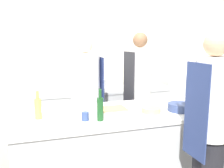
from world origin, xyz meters
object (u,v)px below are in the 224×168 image
chef_at_pass_far (139,95)px  bottle_vinegar (38,108)px  oven_range (178,99)px  bowl_mixing_large (180,107)px  chef_at_stove (86,103)px  bottle_wine (190,95)px  bottle_olive_oil (100,108)px  stockpot (97,84)px  cup (85,116)px  chef_at_prep_near (210,129)px  bowl_prep_small (151,110)px

chef_at_pass_far → bottle_vinegar: bearing=109.8°
oven_range → bowl_mixing_large: 2.26m
chef_at_stove → bottle_wine: size_ratio=9.19×
chef_at_pass_far → bottle_olive_oil: bearing=132.2°
bottle_olive_oil → bottle_wine: 1.41m
bottle_wine → stockpot: 1.43m
cup → stockpot: bearing=71.4°
oven_range → chef_at_pass_far: 1.70m
bottle_wine → bowl_mixing_large: bearing=-135.2°
chef_at_prep_near → chef_at_stove: chef_at_prep_near is taller
bowl_mixing_large → cup: (-1.08, -0.02, 0.00)m
stockpot → cup: bearing=-108.6°
oven_range → bowl_prep_small: size_ratio=4.95×
bowl_mixing_large → cup: same height
bottle_olive_oil → bottle_vinegar: bottle_olive_oil is taller
chef_at_pass_far → stockpot: chef_at_pass_far is taller
bowl_prep_small → cup: bearing=-175.9°
cup → bowl_prep_small: bearing=4.1°
chef_at_prep_near → chef_at_stove: bearing=29.4°
chef_at_prep_near → cup: chef_at_prep_near is taller
bottle_vinegar → bowl_prep_small: 1.19m
oven_range → bowl_prep_small: 2.42m
oven_range → bowl_mixing_large: size_ratio=3.90×
bottle_vinegar → bottle_wine: (1.91, 0.22, -0.04)m
chef_at_pass_far → stockpot: bearing=33.3°
bowl_prep_small → stockpot: size_ratio=0.69×
chef_at_pass_far → bottle_olive_oil: (-0.81, -0.93, 0.13)m
chef_at_stove → bottle_vinegar: size_ratio=6.03×
stockpot → oven_range: bearing=14.6°
bottle_vinegar → bottle_wine: bottle_vinegar is taller
chef_at_pass_far → bowl_mixing_large: size_ratio=6.75×
chef_at_stove → chef_at_pass_far: 0.77m
cup → chef_at_stove: bearing=77.8°
chef_at_stove → bowl_prep_small: (0.55, -0.82, 0.08)m
oven_range → bowl_mixing_large: bearing=-121.9°
chef_at_pass_far → cup: size_ratio=20.86×
chef_at_pass_far → chef_at_stove: bearing=84.0°
oven_range → stockpot: stockpot is taller
bottle_olive_oil → cup: size_ratio=3.70×
chef_at_stove → bottle_wine: 1.37m
cup → chef_at_pass_far: bearing=42.6°
chef_at_stove → chef_at_pass_far: size_ratio=0.96×
bottle_wine → bottle_olive_oil: bearing=-160.9°
chef_at_prep_near → bottle_olive_oil: (-0.90, 0.50, 0.13)m
bowl_prep_small → cup: size_ratio=2.44×
chef_at_pass_far → bowl_mixing_large: (0.12, -0.86, 0.04)m
chef_at_pass_far → bottle_wine: size_ratio=9.57×
chef_at_pass_far → bottle_vinegar: chef_at_pass_far is taller
bottle_wine → chef_at_prep_near: bearing=-114.6°
bottle_wine → oven_range: bearing=62.5°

